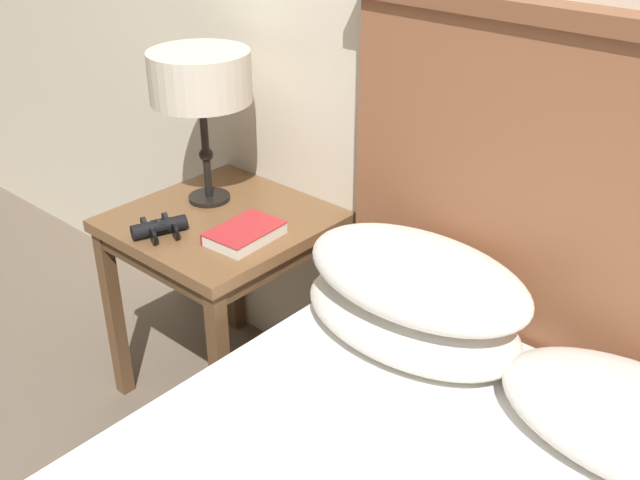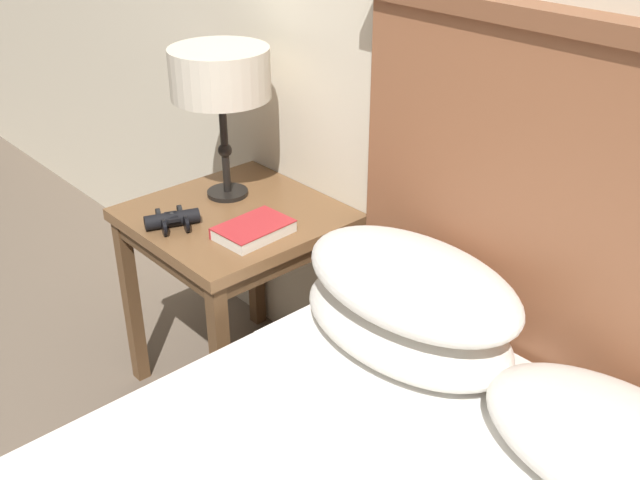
{
  "view_description": "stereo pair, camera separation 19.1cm",
  "coord_description": "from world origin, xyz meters",
  "px_view_note": "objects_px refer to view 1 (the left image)",
  "views": [
    {
      "loc": [
        0.93,
        -0.63,
        1.66
      ],
      "look_at": [
        -0.18,
        0.62,
        0.75
      ],
      "focal_mm": 42.0,
      "sensor_mm": 36.0,
      "label": 1
    },
    {
      "loc": [
        1.07,
        -0.5,
        1.66
      ],
      "look_at": [
        -0.18,
        0.62,
        0.75
      ],
      "focal_mm": 42.0,
      "sensor_mm": 36.0,
      "label": 2
    }
  ],
  "objects_px": {
    "table_lamp": "(200,80)",
    "book_on_nightstand": "(244,233)",
    "nightstand": "(222,242)",
    "binoculars_pair": "(159,227)"
  },
  "relations": [
    {
      "from": "table_lamp",
      "to": "book_on_nightstand",
      "type": "relative_size",
      "value": 2.14
    },
    {
      "from": "book_on_nightstand",
      "to": "binoculars_pair",
      "type": "xyz_separation_m",
      "value": [
        -0.2,
        -0.14,
        0.0
      ]
    },
    {
      "from": "nightstand",
      "to": "book_on_nightstand",
      "type": "bearing_deg",
      "value": -17.32
    },
    {
      "from": "nightstand",
      "to": "book_on_nightstand",
      "type": "xyz_separation_m",
      "value": [
        0.16,
        -0.05,
        0.1
      ]
    },
    {
      "from": "binoculars_pair",
      "to": "table_lamp",
      "type": "bearing_deg",
      "value": 106.06
    },
    {
      "from": "book_on_nightstand",
      "to": "binoculars_pair",
      "type": "relative_size",
      "value": 1.34
    },
    {
      "from": "nightstand",
      "to": "binoculars_pair",
      "type": "relative_size",
      "value": 3.93
    },
    {
      "from": "table_lamp",
      "to": "book_on_nightstand",
      "type": "distance_m",
      "value": 0.47
    },
    {
      "from": "table_lamp",
      "to": "book_on_nightstand",
      "type": "bearing_deg",
      "value": -21.29
    },
    {
      "from": "nightstand",
      "to": "book_on_nightstand",
      "type": "distance_m",
      "value": 0.19
    }
  ]
}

